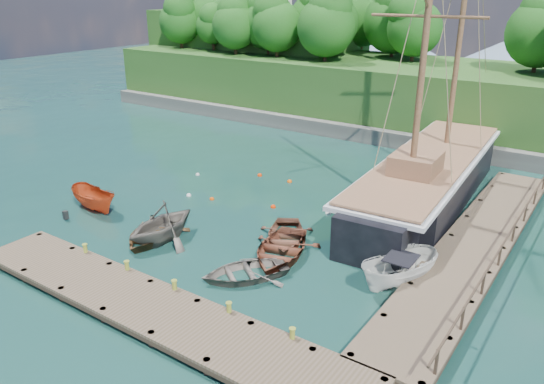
{
  "coord_description": "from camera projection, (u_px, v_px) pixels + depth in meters",
  "views": [
    {
      "loc": [
        16.6,
        -18.98,
        12.83
      ],
      "look_at": [
        0.98,
        3.81,
        2.0
      ],
      "focal_mm": 35.0,
      "sensor_mm": 36.0,
      "label": 1
    }
  ],
  "objects": [
    {
      "name": "mooring_buoy_5",
      "position": [
        290.0,
        182.0,
        36.92
      ],
      "size": [
        0.34,
        0.34,
        0.34
      ],
      "primitive_type": "sphere",
      "color": "#E25404",
      "rests_on": "ground"
    },
    {
      "name": "motorboat_orange",
      "position": [
        96.0,
        210.0,
        32.4
      ],
      "size": [
        4.28,
        2.16,
        1.58
      ],
      "primitive_type": "imported",
      "rotation": [
        0.0,
        0.0,
        1.41
      ],
      "color": "#C1411A",
      "rests_on": "ground"
    },
    {
      "name": "headland",
      "position": [
        311.0,
        58.0,
        56.84
      ],
      "size": [
        51.0,
        19.31,
        12.9
      ],
      "color": "#474744",
      "rests_on": "ground"
    },
    {
      "name": "rowboat_3",
      "position": [
        245.0,
        278.0,
        24.89
      ],
      "size": [
        4.82,
        5.09,
        0.86
      ],
      "primitive_type": "imported",
      "rotation": [
        0.0,
        0.0,
        -0.62
      ],
      "color": "#696058",
      "rests_on": "ground"
    },
    {
      "name": "rowboat_4",
      "position": [
        285.0,
        241.0,
        28.47
      ],
      "size": [
        4.65,
        5.09,
        0.86
      ],
      "primitive_type": "imported",
      "rotation": [
        0.0,
        0.0,
        0.52
      ],
      "color": "brown",
      "rests_on": "ground"
    },
    {
      "name": "mooring_buoy_2",
      "position": [
        273.0,
        207.0,
        32.72
      ],
      "size": [
        0.33,
        0.33,
        0.33
      ],
      "primitive_type": "sphere",
      "color": "#F82E00",
      "rests_on": "ground"
    },
    {
      "name": "bollard_4",
      "position": [
        292.0,
        351.0,
        19.87
      ],
      "size": [
        0.26,
        0.26,
        0.45
      ],
      "primitive_type": "cylinder",
      "color": "olive",
      "rests_on": "ground"
    },
    {
      "name": "bollard_1",
      "position": [
        129.0,
        281.0,
        24.61
      ],
      "size": [
        0.26,
        0.26,
        0.45
      ],
      "primitive_type": "cylinder",
      "color": "olive",
      "rests_on": "ground"
    },
    {
      "name": "dock_near",
      "position": [
        151.0,
        308.0,
        21.79
      ],
      "size": [
        20.0,
        3.2,
        1.1
      ],
      "color": "brown",
      "rests_on": "ground"
    },
    {
      "name": "dock_east",
      "position": [
        476.0,
        244.0,
        27.16
      ],
      "size": [
        3.2,
        24.0,
        1.1
      ],
      "color": "brown",
      "rests_on": "ground"
    },
    {
      "name": "schooner",
      "position": [
        428.0,
        181.0,
        33.86
      ],
      "size": [
        6.32,
        28.04,
        20.63
      ],
      "rotation": [
        0.0,
        0.0,
        0.06
      ],
      "color": "black",
      "rests_on": "ground"
    },
    {
      "name": "bollard_0",
      "position": [
        87.0,
        263.0,
        26.19
      ],
      "size": [
        0.26,
        0.26,
        0.45
      ],
      "primitive_type": "cylinder",
      "color": "olive",
      "rests_on": "ground"
    },
    {
      "name": "bollard_2",
      "position": [
        176.0,
        301.0,
        23.03
      ],
      "size": [
        0.26,
        0.26,
        0.45
      ],
      "primitive_type": "cylinder",
      "color": "olive",
      "rests_on": "ground"
    },
    {
      "name": "rowboat_1",
      "position": [
        163.0,
        240.0,
        28.51
      ],
      "size": [
        3.83,
        4.42,
        2.3
      ],
      "primitive_type": "imported",
      "rotation": [
        0.0,
        0.0,
        -0.01
      ],
      "color": "#605950",
      "rests_on": "ground"
    },
    {
      "name": "bollard_3",
      "position": [
        230.0,
        324.0,
        21.45
      ],
      "size": [
        0.26,
        0.26,
        0.45
      ],
      "primitive_type": "cylinder",
      "color": "olive",
      "rests_on": "ground"
    },
    {
      "name": "mooring_buoy_6",
      "position": [
        198.0,
        175.0,
        38.29
      ],
      "size": [
        0.3,
        0.3,
        0.3
      ],
      "primitive_type": "sphere",
      "color": "silver",
      "rests_on": "ground"
    },
    {
      "name": "rowboat_0",
      "position": [
        152.0,
        239.0,
        28.7
      ],
      "size": [
        4.31,
        5.16,
        0.92
      ],
      "primitive_type": "imported",
      "rotation": [
        0.0,
        0.0,
        0.29
      ],
      "color": "brown",
      "rests_on": "ground"
    },
    {
      "name": "cabin_boat_white",
      "position": [
        398.0,
        285.0,
        24.24
      ],
      "size": [
        3.27,
        4.76,
        1.72
      ],
      "primitive_type": "imported",
      "rotation": [
        0.0,
        0.0,
        -0.4
      ],
      "color": "silver",
      "rests_on": "ground"
    },
    {
      "name": "mooring_buoy_0",
      "position": [
        189.0,
        196.0,
        34.51
      ],
      "size": [
        0.32,
        0.32,
        0.32
      ],
      "primitive_type": "sphere",
      "color": "white",
      "rests_on": "ground"
    },
    {
      "name": "mooring_buoy_1",
      "position": [
        212.0,
        200.0,
        33.92
      ],
      "size": [
        0.3,
        0.3,
        0.3
      ],
      "primitive_type": "sphere",
      "color": "#E74501",
      "rests_on": "ground"
    },
    {
      "name": "mooring_buoy_3",
      "position": [
        328.0,
        213.0,
        31.86
      ],
      "size": [
        0.37,
        0.37,
        0.37
      ],
      "primitive_type": "sphere",
      "color": "white",
      "rests_on": "ground"
    },
    {
      "name": "mooring_buoy_4",
      "position": [
        260.0,
        176.0,
        38.13
      ],
      "size": [
        0.34,
        0.34,
        0.34
      ],
      "primitive_type": "sphere",
      "color": "#E43300",
      "rests_on": "ground"
    },
    {
      "name": "ground",
      "position": [
        216.0,
        245.0,
        28.0
      ],
      "size": [
        160.0,
        160.0,
        0.0
      ],
      "primitive_type": "plane",
      "color": "#163731",
      "rests_on": "ground"
    },
    {
      "name": "rowboat_2",
      "position": [
        280.0,
        257.0,
        26.78
      ],
      "size": [
        4.74,
        5.69,
        1.02
      ],
      "primitive_type": "imported",
      "rotation": [
        0.0,
        0.0,
        0.28
      ],
      "color": "brown",
      "rests_on": "ground"
    }
  ]
}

